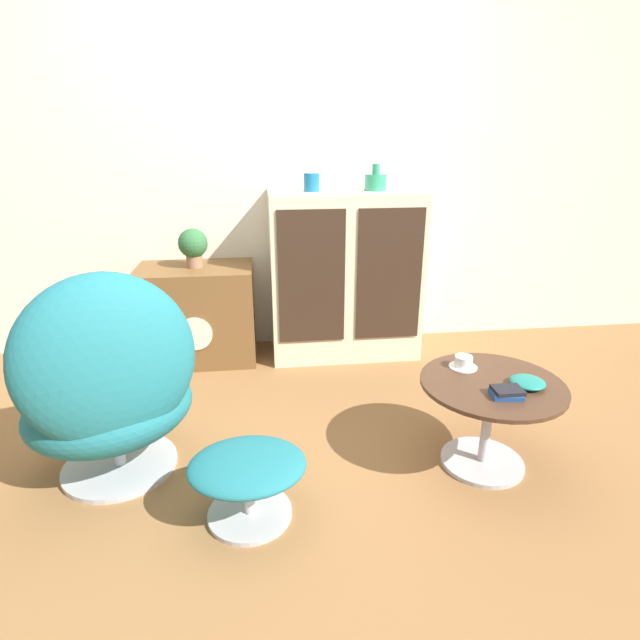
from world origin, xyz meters
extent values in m
plane|color=olive|center=(0.00, 0.00, 0.00)|extent=(12.00, 12.00, 0.00)
cube|color=silver|center=(0.00, 1.59, 1.30)|extent=(6.40, 0.06, 2.60)
cube|color=beige|center=(0.39, 1.33, 0.54)|extent=(0.97, 0.46, 1.09)
cube|color=#332319|center=(0.15, 1.09, 0.60)|extent=(0.41, 0.01, 0.83)
cube|color=#332319|center=(0.63, 1.09, 0.60)|extent=(0.41, 0.01, 0.83)
cube|color=brown|center=(-0.58, 1.33, 0.31)|extent=(0.73, 0.46, 0.63)
cylinder|color=beige|center=(-0.58, 1.10, 0.26)|extent=(0.22, 0.01, 0.22)
cylinder|color=#B7B7BC|center=(-0.83, 0.16, 0.01)|extent=(0.50, 0.50, 0.02)
cylinder|color=#B7B7BC|center=(-0.83, 0.16, 0.09)|extent=(0.06, 0.06, 0.12)
ellipsoid|color=#1E6B75|center=(-0.83, 0.16, 0.31)|extent=(0.89, 0.83, 0.33)
ellipsoid|color=#1E6B75|center=(-0.78, 0.05, 0.59)|extent=(0.82, 0.69, 0.74)
cylinder|color=#B7B7BC|center=(-0.25, -0.22, 0.01)|extent=(0.33, 0.33, 0.02)
cylinder|color=#B7B7BC|center=(-0.25, -0.22, 0.11)|extent=(0.04, 0.04, 0.17)
ellipsoid|color=#1E6B75|center=(-0.25, -0.22, 0.24)|extent=(0.46, 0.39, 0.09)
cylinder|color=#B7B7BC|center=(0.81, -0.01, 0.01)|extent=(0.37, 0.37, 0.02)
cylinder|color=#B7B7BC|center=(0.81, -0.01, 0.21)|extent=(0.04, 0.04, 0.38)
cylinder|color=#472D1E|center=(0.81, -0.01, 0.41)|extent=(0.62, 0.62, 0.02)
cylinder|color=#196699|center=(0.17, 1.33, 1.14)|extent=(0.10, 0.10, 0.11)
cylinder|color=#2D8E6B|center=(0.58, 1.33, 1.14)|extent=(0.14, 0.14, 0.10)
cylinder|color=#2D8E6B|center=(0.58, 1.33, 1.22)|extent=(0.05, 0.05, 0.06)
cylinder|color=#996B4C|center=(-0.58, 1.33, 0.67)|extent=(0.10, 0.10, 0.08)
sphere|color=#2D6638|center=(-0.58, 1.33, 0.78)|extent=(0.18, 0.18, 0.18)
cylinder|color=white|center=(0.74, 0.14, 0.42)|extent=(0.13, 0.13, 0.01)
cylinder|color=white|center=(0.74, 0.14, 0.45)|extent=(0.08, 0.08, 0.06)
cube|color=#1E478C|center=(0.81, -0.14, 0.43)|extent=(0.13, 0.10, 0.02)
cube|color=black|center=(0.82, -0.14, 0.45)|extent=(0.12, 0.09, 0.02)
ellipsoid|color=#1E7A70|center=(0.94, -0.06, 0.44)|extent=(0.15, 0.15, 0.04)
camera|label=1|loc=(-0.17, -1.83, 1.43)|focal=28.00mm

